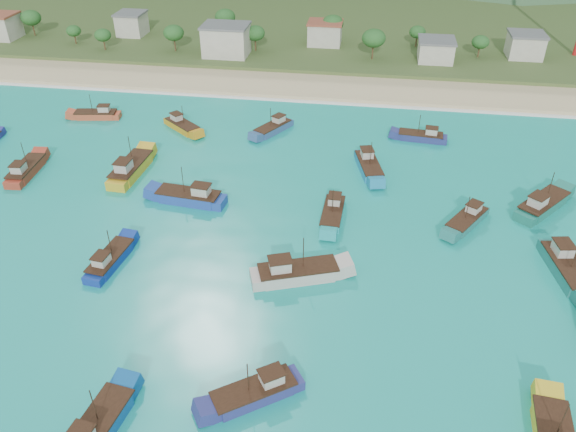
# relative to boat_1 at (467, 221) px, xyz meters

# --- Properties ---
(ground) EXTENTS (600.00, 600.00, 0.00)m
(ground) POSITION_rel_boat_1_xyz_m (-26.62, -24.36, -0.65)
(ground) COLOR #0D9296
(ground) RESTS_ON ground
(beach) EXTENTS (400.00, 18.00, 1.20)m
(beach) POSITION_rel_boat_1_xyz_m (-26.62, 54.64, -0.65)
(beach) COLOR beige
(beach) RESTS_ON ground
(land) EXTENTS (400.00, 110.00, 2.40)m
(land) POSITION_rel_boat_1_xyz_m (-26.62, 115.64, -0.65)
(land) COLOR #385123
(land) RESTS_ON ground
(surf_line) EXTENTS (400.00, 2.50, 0.08)m
(surf_line) POSITION_rel_boat_1_xyz_m (-26.62, 45.14, -0.65)
(surf_line) COLOR white
(surf_line) RESTS_ON ground
(village) EXTENTS (208.87, 28.55, 7.50)m
(village) POSITION_rel_boat_1_xyz_m (-20.95, 75.88, 4.02)
(village) COLOR beige
(village) RESTS_ON ground
(vegetation) EXTENTS (276.55, 25.93, 8.42)m
(vegetation) POSITION_rel_boat_1_xyz_m (-33.95, 78.65, 4.50)
(vegetation) COLOR #235623
(vegetation) RESTS_ON ground
(boat_1) EXTENTS (7.71, 9.73, 5.75)m
(boat_1) POSITION_rel_boat_1_xyz_m (0.00, 0.00, 0.00)
(boat_1) COLOR #21716D
(boat_1) RESTS_ON ground
(boat_4) EXTENTS (3.98, 9.90, 5.69)m
(boat_4) POSITION_rel_boat_1_xyz_m (-50.41, -17.68, -0.01)
(boat_4) COLOR navy
(boat_4) RESTS_ON ground
(boat_6) EXTENTS (4.83, 11.37, 6.50)m
(boat_6) POSITION_rel_boat_1_xyz_m (-40.57, -43.95, 0.14)
(boat_6) COLOR #0D4C93
(boat_6) RESTS_ON ground
(boat_9) EXTENTS (10.06, 8.19, 5.99)m
(boat_9) POSITION_rel_boat_1_xyz_m (-25.78, -36.81, 0.04)
(boat_9) COLOR navy
(boat_9) RESTS_ON ground
(boat_10) EXTENTS (3.31, 10.15, 5.94)m
(boat_10) POSITION_rel_boat_1_xyz_m (-20.63, -1.37, 0.03)
(boat_10) COLOR #1BA3AA
(boat_10) RESTS_ON ground
(boat_12) EXTENTS (9.84, 3.74, 5.68)m
(boat_12) POSITION_rel_boat_1_xyz_m (-5.63, 28.74, -0.01)
(boat_12) COLOR navy
(boat_12) RESTS_ON ground
(boat_13) EXTENTS (5.37, 12.17, 6.95)m
(boat_13) POSITION_rel_boat_1_xyz_m (12.02, -10.23, 0.22)
(boat_13) COLOR #1F756F
(boat_13) RESTS_ON ground
(boat_16) EXTENTS (10.30, 11.27, 6.98)m
(boat_16) POSITION_rel_boat_1_xyz_m (12.35, 5.90, 0.22)
(boat_16) COLOR #176C5D
(boat_16) RESTS_ON ground
(boat_17) EXTENTS (4.30, 12.61, 7.35)m
(boat_17) POSITION_rel_boat_1_xyz_m (-57.22, 7.16, 0.29)
(boat_17) COLOR gold
(boat_17) RESTS_ON ground
(boat_19) EXTENTS (12.48, 7.43, 7.09)m
(boat_19) POSITION_rel_boat_1_xyz_m (-24.24, -16.83, 0.24)
(boat_19) COLOR #BDB3AB
(boat_19) RESTS_ON ground
(boat_20) EXTENTS (11.90, 4.62, 6.86)m
(boat_20) POSITION_rel_boat_1_xyz_m (-44.13, -0.30, 0.20)
(boat_20) COLOR #1F419C
(boat_20) RESTS_ON ground
(boat_23) EXTENTS (7.39, 9.91, 5.78)m
(boat_23) POSITION_rel_boat_1_xyz_m (-35.26, 28.14, 0.00)
(boat_23) COLOR #2F5082
(boat_23) RESTS_ON ground
(boat_27) EXTENTS (9.99, 4.30, 5.71)m
(boat_27) POSITION_rel_boat_1_xyz_m (-73.64, 29.07, -0.01)
(boat_27) COLOR #BC4A2C
(boat_27) RESTS_ON ground
(boat_28) EXTENTS (5.78, 11.30, 6.41)m
(boat_28) POSITION_rel_boat_1_xyz_m (-15.57, 14.81, 0.12)
(boat_28) COLOR #187CAD
(boat_28) RESTS_ON ground
(boat_29) EXTENTS (3.93, 10.78, 6.25)m
(boat_29) POSITION_rel_boat_1_xyz_m (-75.57, 4.21, 0.09)
(boat_29) COLOR #A13421
(boat_29) RESTS_ON ground
(boat_31) EXTENTS (9.33, 8.44, 5.75)m
(boat_31) POSITION_rel_boat_1_xyz_m (-53.95, 26.39, 0.00)
(boat_31) COLOR orange
(boat_31) RESTS_ON ground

